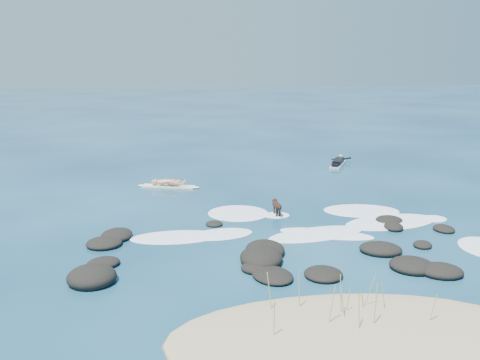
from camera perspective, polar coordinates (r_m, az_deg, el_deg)
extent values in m
plane|color=#0A2642|center=(20.73, 5.07, -4.93)|extent=(160.00, 160.00, 0.00)
ellipsoid|color=#9E8966|center=(13.45, 11.93, -16.03)|extent=(9.00, 4.40, 0.60)
cylinder|color=#8EA24E|center=(13.87, 11.43, -12.64)|extent=(0.11, 0.03, 0.78)
cylinder|color=#8EA24E|center=(14.27, 13.63, -11.54)|extent=(0.29, 0.08, 0.96)
cylinder|color=#8EA24E|center=(13.20, 9.75, -13.19)|extent=(0.16, 0.04, 1.11)
cylinder|color=#8EA24E|center=(13.64, 10.72, -12.11)|extent=(0.13, 0.10, 1.20)
cylinder|color=#8EA24E|center=(13.76, 3.16, -11.86)|extent=(0.16, 0.06, 1.10)
cylinder|color=#8EA24E|center=(12.55, 3.66, -14.81)|extent=(0.04, 0.11, 1.00)
cylinder|color=#8EA24E|center=(14.17, 15.07, -12.11)|extent=(0.15, 0.04, 0.85)
cylinder|color=#8EA24E|center=(14.00, 12.89, -11.97)|extent=(0.23, 0.19, 0.98)
cylinder|color=#8EA24E|center=(13.52, 10.92, -12.93)|extent=(0.15, 0.14, 0.95)
cylinder|color=#8EA24E|center=(13.12, 12.59, -13.87)|extent=(0.06, 0.29, 0.94)
cylinder|color=#8EA24E|center=(13.89, 6.33, -11.71)|extent=(0.08, 0.04, 1.09)
cylinder|color=#8EA24E|center=(13.33, 14.25, -13.00)|extent=(0.09, 0.14, 1.17)
cylinder|color=#8EA24E|center=(13.99, 19.86, -12.95)|extent=(0.18, 0.04, 0.80)
ellipsoid|color=black|center=(19.88, -13.04, -5.77)|extent=(1.37, 1.59, 0.39)
ellipsoid|color=black|center=(17.98, 2.68, -7.45)|extent=(1.40, 1.68, 0.49)
ellipsoid|color=black|center=(17.48, 20.64, -9.07)|extent=(1.61, 1.47, 0.41)
ellipsoid|color=black|center=(21.97, 15.61, -4.13)|extent=(1.30, 1.25, 0.27)
ellipsoid|color=black|center=(21.16, 16.06, -4.83)|extent=(0.84, 1.01, 0.30)
ellipsoid|color=black|center=(18.66, 14.77, -7.15)|extent=(1.71, 1.55, 0.43)
ellipsoid|color=black|center=(21.56, 20.91, -4.89)|extent=(0.81, 0.97, 0.26)
ellipsoid|color=black|center=(19.60, 18.90, -6.57)|extent=(0.90, 0.94, 0.25)
ellipsoid|color=black|center=(17.24, 2.27, -8.28)|extent=(1.54, 1.85, 0.61)
ellipsoid|color=black|center=(17.56, 17.87, -8.69)|extent=(1.81, 1.76, 0.45)
ellipsoid|color=black|center=(20.78, -2.77, -4.70)|extent=(0.90, 0.91, 0.20)
ellipsoid|color=black|center=(17.55, -14.37, -8.58)|extent=(1.33, 1.25, 0.32)
ellipsoid|color=black|center=(16.63, 1.70, -9.41)|extent=(1.20, 1.13, 0.31)
ellipsoid|color=black|center=(16.18, 3.48, -10.12)|extent=(1.65, 1.79, 0.31)
ellipsoid|color=black|center=(16.42, -15.53, -9.94)|extent=(1.90, 1.90, 0.64)
ellipsoid|color=black|center=(16.41, 8.89, -9.89)|extent=(1.38, 1.39, 0.33)
ellipsoid|color=black|center=(19.22, -14.30, -6.55)|extent=(1.48, 1.43, 0.36)
ellipsoid|color=white|center=(22.22, -0.19, -3.56)|extent=(2.95, 2.78, 0.12)
ellipsoid|color=white|center=(19.75, -2.01, -5.81)|extent=(2.61, 1.75, 0.12)
ellipsoid|color=white|center=(20.03, 9.19, -5.70)|extent=(3.67, 2.32, 0.12)
ellipsoid|color=white|center=(22.86, 19.94, -3.92)|extent=(1.23, 1.07, 0.12)
ellipsoid|color=white|center=(21.92, 15.78, -4.34)|extent=(4.29, 2.73, 0.12)
ellipsoid|color=white|center=(23.12, 12.82, -3.23)|extent=(3.45, 2.40, 0.12)
ellipsoid|color=white|center=(19.58, -6.86, -6.08)|extent=(3.38, 1.65, 0.12)
ellipsoid|color=white|center=(19.96, 8.15, -5.74)|extent=(4.11, 2.46, 0.12)
ellipsoid|color=white|center=(21.99, 3.91, -3.78)|extent=(1.10, 0.90, 0.12)
cube|color=#FBEDC9|center=(26.60, -7.64, -0.69)|extent=(2.66, 1.14, 0.09)
ellipsoid|color=#FBEDC9|center=(26.29, -4.90, -0.79)|extent=(0.58, 0.41, 0.09)
ellipsoid|color=#FBEDC9|center=(26.97, -10.32, -0.59)|extent=(0.58, 0.41, 0.09)
imported|color=tan|center=(26.40, -7.70, 1.18)|extent=(0.54, 0.70, 1.70)
cube|color=silver|center=(32.05, 10.43, 1.68)|extent=(1.58, 2.44, 0.09)
ellipsoid|color=silver|center=(33.23, 10.80, 2.09)|extent=(0.50, 0.61, 0.09)
cube|color=black|center=(32.02, 10.44, 1.97)|extent=(1.07, 1.54, 0.24)
sphere|color=#AA7F59|center=(32.83, 10.72, 2.49)|extent=(0.34, 0.34, 0.26)
cylinder|color=black|center=(33.07, 10.23, 2.34)|extent=(0.62, 0.14, 0.28)
cylinder|color=black|center=(32.97, 11.29, 2.25)|extent=(0.48, 0.53, 0.28)
cube|color=black|center=(31.22, 10.16, 1.61)|extent=(0.61, 0.72, 0.16)
cylinder|color=black|center=(21.77, 3.97, -2.74)|extent=(0.31, 0.56, 0.26)
sphere|color=black|center=(21.99, 3.81, -2.57)|extent=(0.29, 0.29, 0.27)
sphere|color=black|center=(21.55, 4.14, -2.92)|extent=(0.27, 0.27, 0.25)
sphere|color=black|center=(22.11, 3.71, -2.23)|extent=(0.21, 0.21, 0.19)
cone|color=black|center=(22.22, 3.64, -2.18)|extent=(0.11, 0.13, 0.10)
cone|color=black|center=(22.07, 3.60, -2.05)|extent=(0.10, 0.07, 0.09)
cone|color=black|center=(22.10, 3.85, -2.03)|extent=(0.10, 0.07, 0.09)
cylinder|color=black|center=(22.00, 3.66, -3.32)|extent=(0.07, 0.07, 0.35)
cylinder|color=black|center=(22.04, 4.01, -3.29)|extent=(0.07, 0.07, 0.35)
cylinder|color=black|center=(21.66, 3.91, -3.59)|extent=(0.07, 0.07, 0.35)
cylinder|color=black|center=(21.70, 4.27, -3.57)|extent=(0.07, 0.07, 0.35)
cylinder|color=black|center=(21.43, 4.22, -2.89)|extent=(0.07, 0.26, 0.15)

